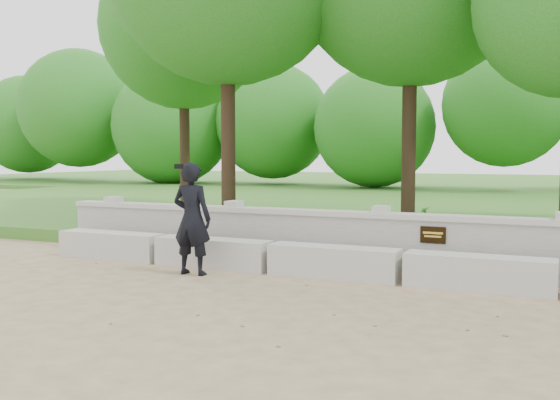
{
  "coord_description": "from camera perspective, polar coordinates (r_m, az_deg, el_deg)",
  "views": [
    {
      "loc": [
        1.97,
        -6.48,
        1.76
      ],
      "look_at": [
        -1.62,
        1.41,
        1.13
      ],
      "focal_mm": 40.0,
      "sensor_mm": 36.0,
      "label": 1
    }
  ],
  "objects": [
    {
      "name": "ground",
      "position": [
        6.99,
        7.45,
        -10.46
      ],
      "size": [
        80.0,
        80.0,
        0.0
      ],
      "primitive_type": "plane",
      "color": "tan",
      "rests_on": "ground"
    },
    {
      "name": "lawn",
      "position": [
        20.63,
        18.91,
        -0.63
      ],
      "size": [
        40.0,
        22.0,
        0.25
      ],
      "primitive_type": "cube",
      "color": "#28591A",
      "rests_on": "ground"
    },
    {
      "name": "concrete_bench",
      "position": [
        8.74,
        11.14,
        -6.05
      ],
      "size": [
        11.9,
        0.45,
        0.45
      ],
      "color": "beige",
      "rests_on": "ground"
    },
    {
      "name": "parapet_wall",
      "position": [
        9.38,
        12.15,
        -3.89
      ],
      "size": [
        12.5,
        0.35,
        0.9
      ],
      "color": "#B9B6AF",
      "rests_on": "ground"
    },
    {
      "name": "man_main",
      "position": [
        9.22,
        -8.05,
        -1.7
      ],
      "size": [
        0.62,
        0.55,
        1.65
      ],
      "color": "black",
      "rests_on": "ground"
    },
    {
      "name": "tree_far_left",
      "position": [
        18.5,
        -8.84,
        16.54
      ],
      "size": [
        4.7,
        4.7,
        7.86
      ],
      "color": "#382619",
      "rests_on": "lawn"
    },
    {
      "name": "shrub_a",
      "position": [
        11.62,
        -0.05,
        -1.99
      ],
      "size": [
        0.34,
        0.31,
        0.54
      ],
      "primitive_type": "imported",
      "rotation": [
        0.0,
        0.0,
        0.52
      ],
      "color": "#347C2A",
      "rests_on": "lawn"
    },
    {
      "name": "shrub_b",
      "position": [
        10.23,
        8.57,
        -2.76
      ],
      "size": [
        0.4,
        0.41,
        0.58
      ],
      "primitive_type": "imported",
      "rotation": [
        0.0,
        0.0,
        2.24
      ],
      "color": "#347C2A",
      "rests_on": "lawn"
    },
    {
      "name": "shrub_d",
      "position": [
        12.31,
        13.1,
        -1.76
      ],
      "size": [
        0.34,
        0.36,
        0.53
      ],
      "primitive_type": "imported",
      "rotation": [
        0.0,
        0.0,
        4.99
      ],
      "color": "#347C2A",
      "rests_on": "lawn"
    }
  ]
}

